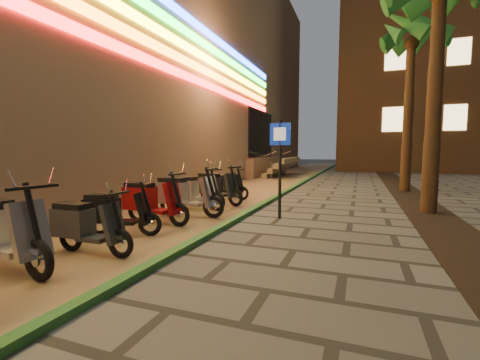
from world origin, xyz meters
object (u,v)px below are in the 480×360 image
at_px(scooter_5, 84,225).
at_px(scooter_7, 149,201).
at_px(pedestrian_sign, 280,155).
at_px(scooter_11, 222,186).
at_px(scooter_4, 1,232).
at_px(scooter_6, 114,212).
at_px(scooter_10, 215,187).
at_px(scooter_9, 192,191).
at_px(scooter_8, 182,195).

xyz_separation_m(scooter_5, scooter_7, (-0.35, 2.19, 0.07)).
bearing_deg(scooter_7, pedestrian_sign, 34.14).
bearing_deg(scooter_5, scooter_11, 91.82).
bearing_deg(scooter_11, scooter_5, -86.87).
height_order(scooter_4, scooter_11, scooter_4).
bearing_deg(pedestrian_sign, scooter_6, -126.16).
distance_m(pedestrian_sign, scooter_7, 3.30).
distance_m(pedestrian_sign, scooter_6, 3.99).
bearing_deg(scooter_5, scooter_10, 90.28).
bearing_deg(scooter_9, scooter_8, -69.20).
height_order(scooter_7, scooter_8, scooter_8).
xyz_separation_m(scooter_4, scooter_6, (0.14, 2.03, -0.09)).
relative_size(scooter_5, scooter_11, 0.99).
relative_size(scooter_5, scooter_8, 0.83).
xyz_separation_m(pedestrian_sign, scooter_7, (-2.69, -1.61, -1.04)).
distance_m(scooter_4, scooter_5, 1.09).
height_order(scooter_4, scooter_7, scooter_4).
bearing_deg(scooter_11, scooter_10, -78.93).
bearing_deg(scooter_6, scooter_11, 71.60).
bearing_deg(scooter_9, scooter_11, 94.80).
distance_m(pedestrian_sign, scooter_5, 4.59).
bearing_deg(scooter_10, scooter_7, -77.34).
height_order(scooter_4, scooter_8, scooter_8).
bearing_deg(scooter_6, scooter_10, 68.87).
xyz_separation_m(scooter_8, scooter_11, (-0.21, 3.02, -0.09)).
distance_m(scooter_7, scooter_8, 1.03).
relative_size(scooter_7, scooter_9, 1.01).
height_order(scooter_7, scooter_11, scooter_7).
relative_size(pedestrian_sign, scooter_9, 1.41).
bearing_deg(pedestrian_sign, scooter_5, -113.46).
distance_m(pedestrian_sign, scooter_8, 2.67).
xyz_separation_m(scooter_4, scooter_9, (0.16, 5.17, -0.03)).
xyz_separation_m(scooter_6, scooter_9, (0.02, 3.14, 0.06)).
xyz_separation_m(scooter_9, scooter_11, (0.05, 2.02, -0.05)).
bearing_deg(scooter_8, scooter_6, -99.74).
height_order(pedestrian_sign, scooter_7, pedestrian_sign).
bearing_deg(scooter_5, scooter_7, 98.45).
distance_m(scooter_8, scooter_9, 1.04).
relative_size(pedestrian_sign, scooter_7, 1.40).
height_order(scooter_5, scooter_9, scooter_9).
bearing_deg(scooter_9, scooter_6, -84.05).
bearing_deg(scooter_4, scooter_5, 70.56).
relative_size(scooter_4, scooter_7, 1.05).
distance_m(scooter_9, scooter_10, 1.05).
bearing_deg(scooter_4, scooter_7, 94.54).
relative_size(scooter_4, scooter_8, 1.00).
relative_size(scooter_6, scooter_8, 0.83).
bearing_deg(scooter_8, scooter_9, 102.22).
bearing_deg(scooter_9, pedestrian_sign, -2.04).
height_order(pedestrian_sign, scooter_9, pedestrian_sign).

